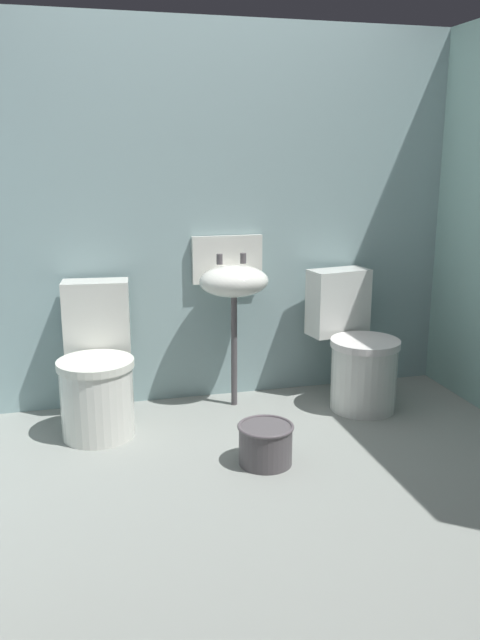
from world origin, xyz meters
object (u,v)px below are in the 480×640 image
at_px(toilet_left, 97,373).
at_px(bucket, 266,443).
at_px(sink, 233,279).
at_px(toilet_right, 356,352).

relative_size(toilet_left, bucket, 2.85).
distance_m(toilet_left, sink, 0.92).
xyz_separation_m(toilet_left, bucket, (0.76, -0.62, -0.22)).
xyz_separation_m(toilet_left, toilet_right, (1.49, 0.00, 0.00)).
height_order(toilet_right, sink, sink).
bearing_deg(bucket, toilet_right, 40.01).
bearing_deg(sink, toilet_left, -166.69).
distance_m(sink, bucket, 1.04).
distance_m(toilet_right, sink, 0.84).
xyz_separation_m(toilet_right, bucket, (-0.74, -0.62, -0.22)).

